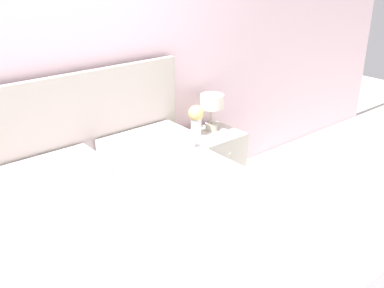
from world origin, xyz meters
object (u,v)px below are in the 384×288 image
table_lamp (212,105)px  teacup (224,133)px  flower_vase (196,118)px  bed (167,247)px  nightstand (213,162)px

table_lamp → teacup: 0.28m
flower_vase → teacup: size_ratio=2.61×
bed → flower_vase: (0.98, 0.87, 0.41)m
bed → flower_vase: size_ratio=8.18×
table_lamp → teacup: table_lamp is taller
nightstand → flower_vase: size_ratio=2.14×
flower_vase → teacup: bearing=-48.9°
bed → nightstand: 1.38m
table_lamp → flower_vase: (-0.18, -0.00, -0.08)m
flower_vase → table_lamp: bearing=1.3°
table_lamp → flower_vase: 0.20m
nightstand → flower_vase: 0.47m
table_lamp → flower_vase: bearing=-178.7°
nightstand → teacup: bearing=-79.1°
teacup → nightstand: bearing=100.9°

